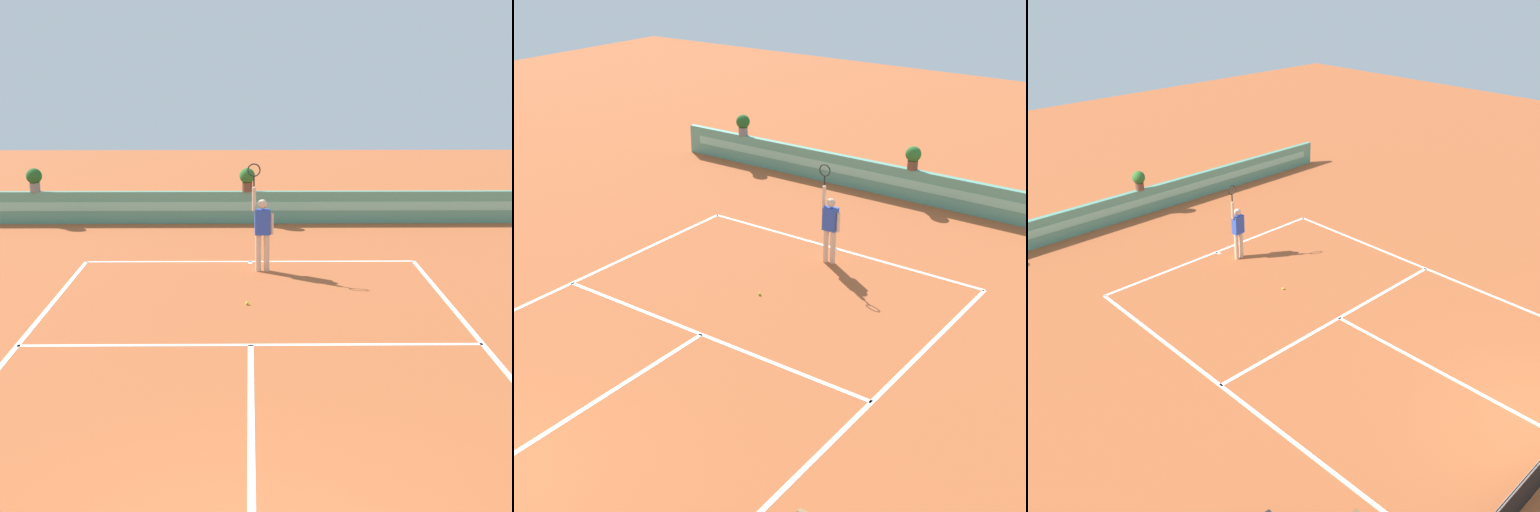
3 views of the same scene
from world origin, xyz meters
TOP-DOWN VIEW (x-y plane):
  - ground_plane at (0.00, 6.00)m, footprint 60.00×60.00m
  - court_lines at (0.00, 6.72)m, footprint 8.32×11.94m
  - back_wall_barrier at (0.00, 16.39)m, footprint 18.00×0.21m
  - tennis_player at (0.28, 11.05)m, footprint 0.62×0.24m
  - tennis_ball_near_baseline at (-0.07, 8.57)m, footprint 0.07×0.07m
  - potted_plant_far_left at (-6.62, 16.39)m, footprint 0.48×0.48m
  - potted_plant_centre at (-0.08, 16.39)m, footprint 0.48×0.48m

SIDE VIEW (x-z plane):
  - ground_plane at x=0.00m, z-range 0.00..0.00m
  - court_lines at x=0.00m, z-range 0.00..0.01m
  - tennis_ball_near_baseline at x=-0.07m, z-range 0.00..0.07m
  - back_wall_barrier at x=0.00m, z-range 0.00..1.00m
  - tennis_player at x=0.28m, z-range -0.24..2.34m
  - potted_plant_far_left at x=-6.62m, z-range 1.05..1.78m
  - potted_plant_centre at x=-0.08m, z-range 1.05..1.78m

